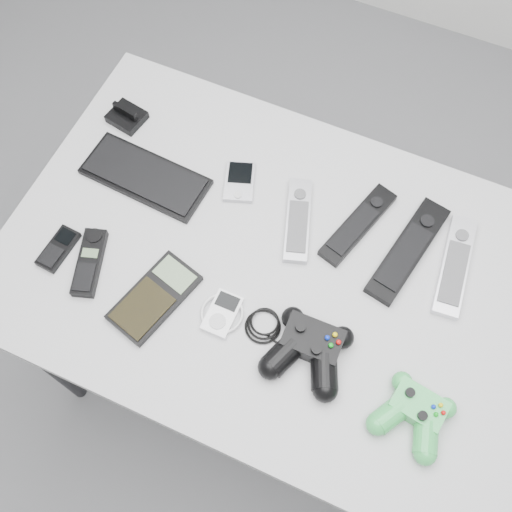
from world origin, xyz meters
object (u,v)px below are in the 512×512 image
at_px(remote_silver_a, 298,220).
at_px(mp3_player, 222,313).
at_px(remote_silver_b, 455,265).
at_px(calculator, 154,297).
at_px(pda, 240,182).
at_px(desk, 285,282).
at_px(remote_black_b, 408,250).
at_px(pda_keyboard, 145,176).
at_px(cordless_handset, 89,262).
at_px(controller_green, 415,412).
at_px(mobile_phone, 58,249).
at_px(controller_black, 310,348).
at_px(remote_black_a, 358,224).

xyz_separation_m(remote_silver_a, mp3_player, (-0.06, -0.26, -0.00)).
xyz_separation_m(remote_silver_b, calculator, (-0.54, -0.32, -0.00)).
distance_m(pda, remote_silver_b, 0.50).
relative_size(desk, mp3_player, 12.94).
bearing_deg(pda, remote_silver_a, -33.47).
bearing_deg(mp3_player, remote_black_b, 43.56).
relative_size(desk, pda_keyboard, 4.24).
height_order(remote_black_b, remote_silver_b, remote_black_b).
bearing_deg(remote_silver_a, cordless_handset, -161.49).
bearing_deg(pda, desk, -60.06).
distance_m(pda, remote_black_b, 0.40).
bearing_deg(remote_silver_b, mp3_player, -149.32).
bearing_deg(controller_green, calculator, -172.39).
bearing_deg(mp3_player, pda, 108.06).
height_order(remote_silver_a, mobile_phone, remote_silver_a).
bearing_deg(desk, mobile_phone, -161.24).
height_order(pda, controller_black, controller_black).
relative_size(remote_black_a, remote_silver_b, 0.95).
relative_size(mp3_player, controller_black, 0.34).
bearing_deg(remote_silver_b, mobile_phone, -164.29).
xyz_separation_m(remote_silver_b, controller_black, (-0.21, -0.29, 0.02)).
bearing_deg(remote_black_b, remote_silver_b, 14.50).
relative_size(remote_black_a, mobile_phone, 2.14).
distance_m(remote_black_a, remote_black_b, 0.12).
relative_size(cordless_handset, controller_black, 0.55).
distance_m(desk, pda_keyboard, 0.39).
bearing_deg(remote_silver_b, desk, -160.84).
distance_m(pda_keyboard, remote_silver_b, 0.70).
distance_m(desk, pda, 0.25).
distance_m(remote_black_a, mobile_phone, 0.64).
height_order(remote_black_a, mobile_phone, remote_black_a).
relative_size(pda, mp3_player, 1.09).
relative_size(remote_black_b, remote_silver_b, 1.13).
distance_m(mobile_phone, controller_green, 0.79).
bearing_deg(remote_black_a, mobile_phone, -134.23).
bearing_deg(desk, remote_silver_b, 24.70).
distance_m(remote_black_b, controller_black, 0.31).
bearing_deg(controller_black, mobile_phone, 179.81).
distance_m(calculator, controller_green, 0.55).
bearing_deg(remote_silver_a, remote_black_a, 0.83).
distance_m(pda_keyboard, controller_green, 0.76).
relative_size(pda_keyboard, remote_black_b, 1.08).
relative_size(cordless_handset, mp3_player, 1.62).
distance_m(desk, remote_black_a, 0.20).
relative_size(remote_black_b, calculator, 1.37).
bearing_deg(mp3_player, controller_green, -4.93).
bearing_deg(remote_silver_b, pda_keyboard, -179.95).
bearing_deg(calculator, remote_black_a, 60.85).
bearing_deg(mp3_player, controller_black, -0.27).
bearing_deg(remote_silver_b, remote_black_b, 177.76).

